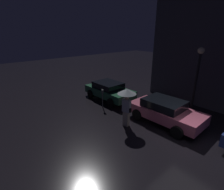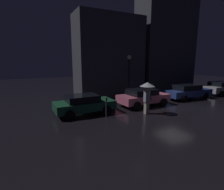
% 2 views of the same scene
% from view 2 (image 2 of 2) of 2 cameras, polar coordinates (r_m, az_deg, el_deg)
% --- Properties ---
extents(ground_plane, '(60.00, 60.00, 0.00)m').
position_cam_2_polar(ground_plane, '(14.74, 19.84, -3.39)').
color(ground_plane, black).
extents(building_facade_left, '(6.79, 3.00, 7.90)m').
position_cam_2_polar(building_facade_left, '(18.04, -0.92, 12.41)').
color(building_facade_left, '#3D3D47').
rests_on(building_facade_left, ground).
extents(building_facade_right, '(7.04, 3.00, 10.71)m').
position_cam_2_polar(building_facade_right, '(22.39, 17.05, 15.26)').
color(building_facade_right, '#3D3D47').
rests_on(building_facade_right, ground).
extents(parked_car_green, '(3.96, 2.05, 1.29)m').
position_cam_2_polar(parked_car_green, '(11.86, -9.14, -2.82)').
color(parked_car_green, '#1E5638').
rests_on(parked_car_green, ground).
extents(parked_car_pink, '(4.13, 2.06, 1.33)m').
position_cam_2_polar(parked_car_pink, '(14.08, 10.12, -0.57)').
color(parked_car_pink, '#DB6684').
rests_on(parked_car_pink, ground).
extents(parked_car_blue, '(4.67, 2.03, 1.34)m').
position_cam_2_polar(parked_car_blue, '(17.91, 23.32, 1.14)').
color(parked_car_blue, navy).
rests_on(parked_car_blue, ground).
extents(parked_car_silver, '(4.37, 1.99, 1.37)m').
position_cam_2_polar(parked_car_silver, '(22.04, 32.14, 2.08)').
color(parked_car_silver, '#B7B7BF').
rests_on(parked_car_silver, ground).
extents(pedestrian_with_umbrella, '(0.99, 0.99, 2.14)m').
position_cam_2_polar(pedestrian_with_umbrella, '(11.73, 11.42, 1.64)').
color(pedestrian_with_umbrella, beige).
rests_on(pedestrian_with_umbrella, ground).
extents(parking_meter, '(0.12, 0.10, 1.27)m').
position_cam_2_polar(parking_meter, '(10.91, -1.91, -3.35)').
color(parking_meter, '#4C5154').
rests_on(parking_meter, ground).
extents(street_lamp_near, '(0.39, 0.39, 4.05)m').
position_cam_2_polar(street_lamp_near, '(16.16, 5.58, 8.21)').
color(street_lamp_near, black).
rests_on(street_lamp_near, ground).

